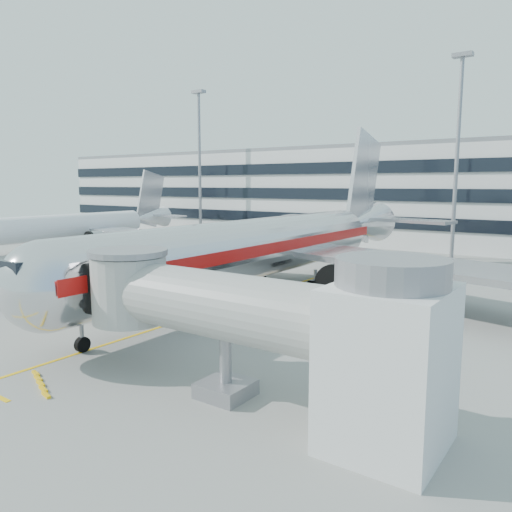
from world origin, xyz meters
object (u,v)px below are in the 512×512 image
Objects in this scene: main_jet at (272,245)px; belt_loader at (79,305)px; ramp_worker at (77,290)px; cargo_container_left at (54,288)px; cargo_container_right at (35,291)px; baggage_tug at (14,298)px.

main_jet is 16.78m from belt_loader.
ramp_worker is (-3.40, 2.24, 0.35)m from belt_loader.
main_jet is 18.96m from cargo_container_left.
main_jet reaches higher than ramp_worker.
ramp_worker is at bearing 146.62° from belt_loader.
cargo_container_left is 1.56m from cargo_container_right.
main_jet is 16.78m from ramp_worker.
main_jet is 19.91× the size of baggage_tug.
cargo_container_left is 1.05× the size of ramp_worker.
cargo_container_left is at bearing -138.08° from main_jet.
belt_loader is 2.40× the size of ramp_worker.
baggage_tug is 1.25× the size of cargo_container_left.
belt_loader is (-7.53, -14.55, -3.61)m from main_jet.
main_jet reaches higher than cargo_container_right.
cargo_container_right is at bearing -178.50° from ramp_worker.
main_jet is at bearing 22.36° from ramp_worker.
belt_loader is 2.77× the size of cargo_container_right.
belt_loader is at bearing -117.35° from main_jet.
main_jet is at bearing 62.65° from belt_loader.
cargo_container_left is at bearing 161.83° from belt_loader.
cargo_container_right is (-6.64, 0.56, 0.19)m from belt_loader.
cargo_container_right is at bearing 175.21° from belt_loader.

